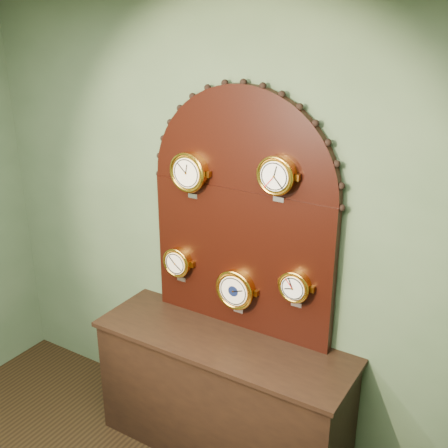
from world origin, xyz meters
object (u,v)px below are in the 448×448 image
Objects in this scene: barometer at (236,289)px; tide_clock at (295,286)px; roman_clock at (189,172)px; arabic_clock at (277,175)px; shop_counter at (222,398)px; hygrometer at (178,262)px; display_board at (242,206)px.

tide_clock reaches higher than barometer.
tide_clock is (0.72, 0.00, -0.56)m from roman_clock.
arabic_clock reaches higher than roman_clock.
barometer is at bearing -179.74° from tide_clock.
arabic_clock is (0.25, 0.15, 1.47)m from shop_counter.
hygrometer is 0.82m from tide_clock.
display_board is 6.10× the size of hygrometer.
arabic_clock is 0.89× the size of barometer.
shop_counter is at bearing -158.49° from tide_clock.
arabic_clock reaches higher than tide_clock.
roman_clock is 1.22× the size of tide_clock.
barometer is at bearing -179.77° from arabic_clock.
tide_clock is (0.39, 0.15, 0.84)m from shop_counter.
barometer is 0.41m from tide_clock.
hygrometer is (-0.11, 0.00, -0.62)m from roman_clock.
display_board is at bearing 92.37° from barometer.
arabic_clock is 0.65m from tide_clock.
hygrometer is 0.44m from barometer.
roman_clock is 0.77m from barometer.
hygrometer is at bearing 160.32° from shop_counter.
roman_clock is at bearing -179.89° from tide_clock.
shop_counter is 0.73m from barometer.
arabic_clock is at bearing -179.67° from tide_clock.
display_board is 4.96× the size of barometer.
barometer is 1.26× the size of tide_clock.
roman_clock is at bearing 154.86° from shop_counter.
arabic_clock is at bearing 0.23° from barometer.
display_board is 0.36m from arabic_clock.
shop_counter is at bearing -25.14° from roman_clock.
tide_clock is at bearing 21.51° from shop_counter.
roman_clock is at bearing -168.37° from display_board.
display_board reaches higher than barometer.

